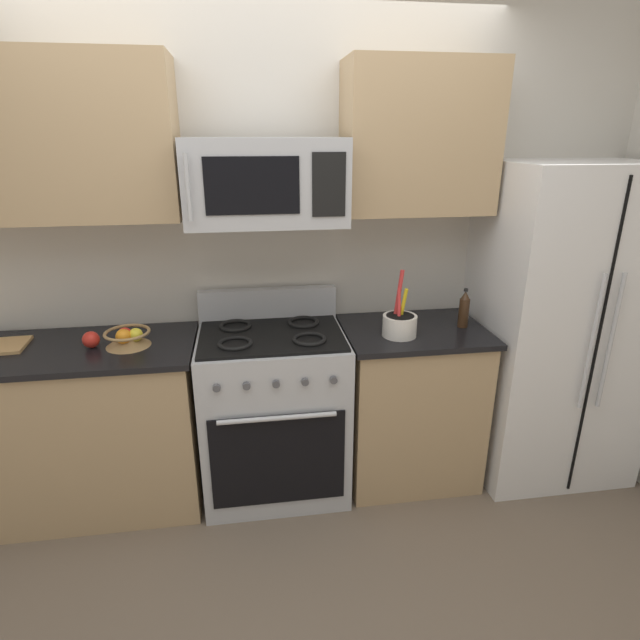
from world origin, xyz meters
The scene contains 13 objects.
ground_plane centered at (0.00, 0.00, 0.00)m, with size 16.00×16.00×0.00m, color #6B5B4C.
wall_back centered at (0.00, 1.04, 1.30)m, with size 8.00×0.10×2.60m, color beige.
counter_left centered at (-0.96, 0.67, 0.46)m, with size 1.14×0.59×0.91m.
range_oven centered at (0.00, 0.68, 0.47)m, with size 0.76×0.63×1.09m.
counter_right centered at (0.77, 0.67, 0.46)m, with size 0.76×0.59×0.91m.
refrigerator centered at (1.59, 0.66, 0.88)m, with size 0.85×0.70×1.77m.
microwave centered at (0.00, 0.70, 1.68)m, with size 0.74×0.44×0.39m.
upper_cabinets_left centered at (-0.97, 0.82, 1.87)m, with size 1.13×0.34×0.73m.
upper_cabinets_right centered at (0.77, 0.82, 1.87)m, with size 0.75×0.34×0.73m.
utensil_crock centered at (0.66, 0.59, 0.97)m, with size 0.18×0.18×0.34m.
fruit_basket centered at (-0.70, 0.65, 0.96)m, with size 0.22×0.22×0.10m.
apple_loose centered at (-0.88, 0.66, 0.95)m, with size 0.08×0.08×0.08m, color red.
bottle_soy centered at (1.03, 0.66, 1.01)m, with size 0.05×0.05×0.21m.
Camera 1 is at (-0.11, -1.77, 1.89)m, focal length 28.57 mm.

